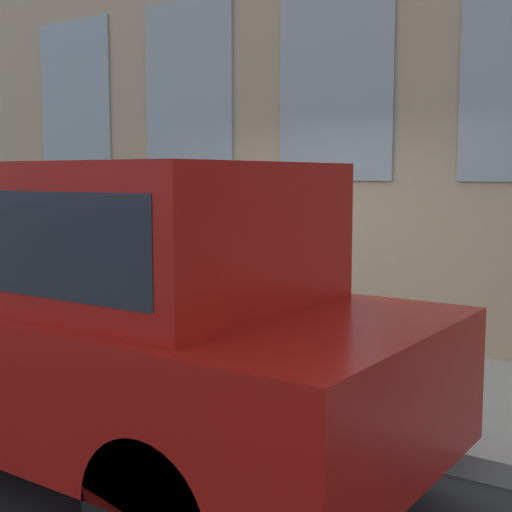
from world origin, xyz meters
name	(u,v)px	position (x,y,z in m)	size (l,w,h in m)	color
ground_plane	(187,411)	(0.00, 0.00, 0.00)	(80.00, 80.00, 0.00)	#2D2D30
sidewalk	(271,368)	(1.21, 0.00, 0.08)	(2.42, 60.00, 0.16)	#9E9B93
fire_hydrant	(271,344)	(0.46, -0.50, 0.53)	(0.35, 0.46, 0.73)	gold
person	(242,254)	(0.75, -0.01, 1.20)	(0.42, 0.28, 1.73)	#998466
parked_truck_red_near	(76,296)	(-1.16, -0.06, 1.11)	(1.87, 4.82, 1.95)	black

